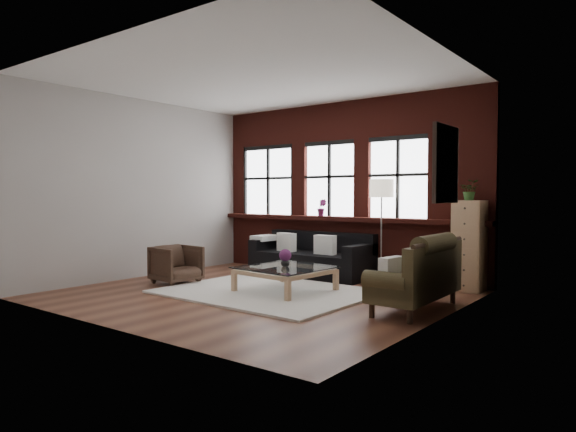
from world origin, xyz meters
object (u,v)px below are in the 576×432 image
Objects in this scene: armchair at (176,264)px; drawer_chest at (469,246)px; vintage_settee at (415,276)px; vase at (285,262)px; floor_lamp at (381,227)px; coffee_table at (285,280)px; dark_sofa at (311,254)px.

drawer_chest is (4.12, 2.27, 0.38)m from armchair.
vase is at bearing -178.16° from vintage_settee.
vase is 1.91m from floor_lamp.
armchair is 0.58× the size of coffee_table.
vintage_settee reaches higher than dark_sofa.
dark_sofa is at bearing -174.62° from floor_lamp.
drawer_chest is (2.79, 0.24, 0.29)m from dark_sofa.
vintage_settee is at bearing -51.20° from floor_lamp.
dark_sofa is at bearing 150.64° from vintage_settee.
vintage_settee reaches higher than coffee_table.
dark_sofa is at bearing 111.40° from coffee_table.
vintage_settee is 2.38× the size of armchair.
floor_lamp reaches higher than dark_sofa.
floor_lamp is at bearing 66.29° from vase.
drawer_chest is at bearing 39.75° from coffee_table.
floor_lamp is (-1.31, 1.63, 0.50)m from vintage_settee.
floor_lamp is at bearing 5.38° from dark_sofa.
vintage_settee is 2.07m from coffee_table.
dark_sofa is 1.68m from vase.
coffee_table is 8.82× the size of vase.
dark_sofa is 3.06m from vintage_settee.
coffee_table is 0.87× the size of drawer_chest.
coffee_table is at bearing -178.16° from vintage_settee.
armchair is (-3.99, -0.53, -0.13)m from vintage_settee.
drawer_chest is at bearing 39.75° from vase.
armchair is 4.72m from drawer_chest.
dark_sofa is at bearing -28.03° from armchair.
floor_lamp is at bearing 128.80° from vintage_settee.
armchair reaches higher than vase.
dark_sofa is 1.86× the size of coffee_table.
vase is at bearing -140.25° from drawer_chest.
armchair reaches higher than coffee_table.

